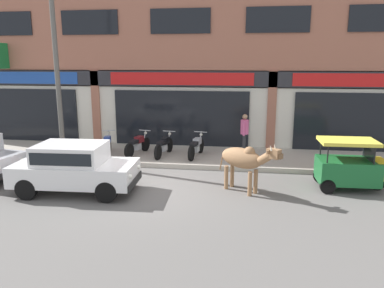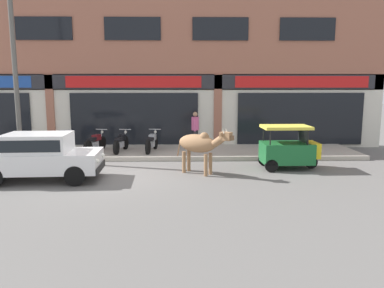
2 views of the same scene
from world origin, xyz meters
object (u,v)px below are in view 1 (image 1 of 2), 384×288
at_px(cow, 244,159).
at_px(motorcycle_2, 164,146).
at_px(pedestrian, 245,130).
at_px(motorcycle_1, 138,145).
at_px(motorcycle_0, 107,145).
at_px(car_0, 74,166).
at_px(auto_rickshaw, 350,168).
at_px(motorcycle_3, 196,147).
at_px(utility_pole, 57,76).

distance_m(cow, motorcycle_2, 4.50).
xyz_separation_m(cow, pedestrian, (-0.03, 3.87, 0.16)).
height_order(motorcycle_1, motorcycle_2, same).
bearing_deg(motorcycle_0, car_0, -83.38).
bearing_deg(car_0, auto_rickshaw, 10.38).
xyz_separation_m(car_0, motorcycle_2, (1.80, 3.96, -0.25)).
bearing_deg(auto_rickshaw, motorcycle_3, 153.36).
relative_size(car_0, motorcycle_1, 2.07).
relative_size(cow, motorcycle_1, 1.04).
bearing_deg(pedestrian, motorcycle_0, -171.07).
relative_size(auto_rickshaw, utility_pole, 0.33).
relative_size(motorcycle_2, motorcycle_3, 1.00).
relative_size(auto_rickshaw, motorcycle_2, 1.11).
height_order(cow, motorcycle_3, cow).
xyz_separation_m(motorcycle_0, motorcycle_3, (3.50, 0.21, 0.00)).
bearing_deg(motorcycle_0, auto_rickshaw, -15.12).
distance_m(motorcycle_1, motorcycle_2, 1.07).
distance_m(cow, utility_pole, 7.59).
bearing_deg(car_0, motorcycle_2, 65.52).
bearing_deg(motorcycle_1, motorcycle_3, -0.29).
bearing_deg(pedestrian, motorcycle_3, -161.11).
xyz_separation_m(auto_rickshaw, pedestrian, (-3.18, 3.13, 0.50)).
distance_m(motorcycle_2, utility_pole, 4.69).
xyz_separation_m(auto_rickshaw, motorcycle_2, (-6.26, 2.48, -0.10)).
relative_size(cow, motorcycle_2, 1.02).
bearing_deg(pedestrian, auto_rickshaw, -44.55).
relative_size(motorcycle_0, motorcycle_1, 1.00).
xyz_separation_m(motorcycle_2, motorcycle_3, (1.26, 0.03, 0.00)).
bearing_deg(motorcycle_0, motorcycle_1, 10.90).
bearing_deg(cow, motorcycle_0, 150.45).
bearing_deg(pedestrian, utility_pole, -167.45).
bearing_deg(motorcycle_3, utility_pole, -169.85).
distance_m(pedestrian, utility_pole, 7.30).
distance_m(motorcycle_1, utility_pole, 3.90).
distance_m(motorcycle_2, motorcycle_3, 1.26).
bearing_deg(utility_pole, motorcycle_1, 18.79).
height_order(motorcycle_3, utility_pole, utility_pole).
height_order(motorcycle_0, motorcycle_3, same).
bearing_deg(motorcycle_2, motorcycle_1, 177.67).
distance_m(car_0, motorcycle_3, 5.03).
bearing_deg(motorcycle_2, motorcycle_0, -175.38).
distance_m(car_0, auto_rickshaw, 8.20).
bearing_deg(motorcycle_3, cow, -60.31).
height_order(car_0, pedestrian, pedestrian).
distance_m(cow, motorcycle_0, 6.17).
bearing_deg(motorcycle_1, auto_rickshaw, -18.97).
relative_size(car_0, motorcycle_0, 2.06).
xyz_separation_m(car_0, motorcycle_3, (3.06, 3.99, -0.25)).
xyz_separation_m(auto_rickshaw, motorcycle_0, (-8.50, 2.30, -0.10)).
bearing_deg(car_0, pedestrian, 43.35).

